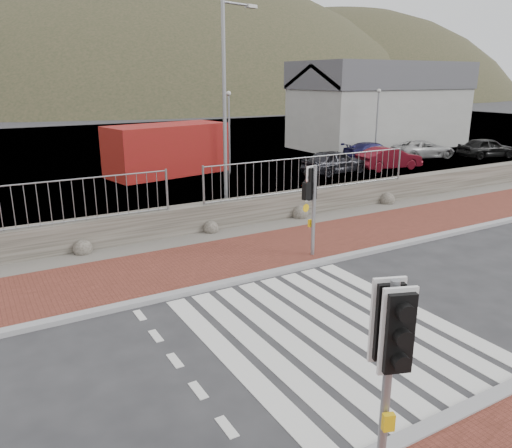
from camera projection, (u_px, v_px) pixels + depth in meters
ground at (329, 331)px, 9.74m from camera, size 220.00×220.00×0.00m
sidewalk_far at (225, 259)px, 13.46m from camera, size 40.00×3.00×0.08m
kerb_near at (458, 415)px, 7.24m from camera, size 40.00×0.25×0.12m
kerb_far at (253, 277)px, 12.22m from camera, size 40.00×0.25×0.12m
zebra_crossing at (329, 331)px, 9.74m from camera, size 4.62×5.60×0.01m
gravel_strip at (196, 240)px, 15.13m from camera, size 40.00×1.50×0.06m
stone_wall at (185, 220)px, 15.67m from camera, size 40.00×0.60×0.90m
railing at (185, 178)px, 15.16m from camera, size 18.07×0.07×1.22m
quay at (66, 153)px, 32.89m from camera, size 120.00×40.00×0.50m
water at (14, 117)px, 61.94m from camera, size 220.00×50.00×0.05m
harbor_building at (380, 105)px, 35.05m from camera, size 12.20×6.20×5.80m
hills_backdrop at (58, 234)px, 92.43m from camera, size 254.00×90.00×100.00m
traffic_signal_near at (390, 344)px, 5.48m from camera, size 0.44×0.35×2.69m
traffic_signal_far at (314, 192)px, 13.20m from camera, size 0.63×0.31×2.55m
streetlight at (227, 102)px, 16.31m from camera, size 1.48×0.54×7.09m
shipping_container at (167, 150)px, 25.23m from camera, size 6.40×3.64×2.51m
car_a at (335, 162)px, 25.53m from camera, size 3.69×1.64×1.23m
car_b at (389, 158)px, 26.73m from camera, size 3.72×1.67×1.19m
car_c at (373, 151)px, 29.57m from camera, size 3.93×2.10×1.08m
car_d at (424, 149)px, 30.53m from camera, size 4.18×2.55×1.08m
car_e at (487, 148)px, 30.59m from camera, size 3.83×2.25×1.22m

